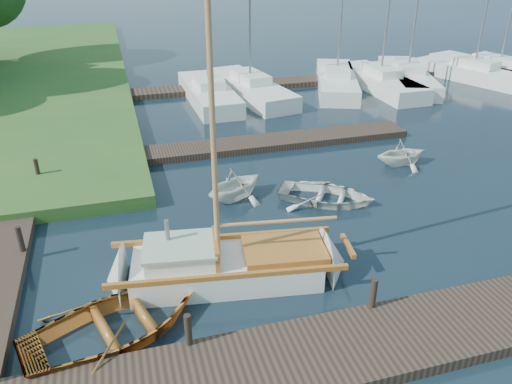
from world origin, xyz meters
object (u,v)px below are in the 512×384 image
object	(u,v)px
mooring_post_1	(188,330)
mooring_post_4	(20,239)
mooring_post_5	(37,169)
marina_boat_7	(499,69)
sailboat	(232,267)
marina_boat_4	(380,80)
marina_boat_2	(250,87)
tender_b	(235,182)
marina_boat_1	(209,92)
marina_boat_5	(407,76)
dinghy	(115,320)
tender_c	(326,193)
mooring_post_2	(373,293)
tender_d	(402,151)
marina_boat_6	(473,72)
marina_boat_3	(336,79)

from	to	relation	value
mooring_post_1	mooring_post_4	xyz separation A→B (m)	(-4.00, 5.00, 0.00)
mooring_post_5	marina_boat_7	world-z (taller)	marina_boat_7
sailboat	marina_boat_4	distance (m)	20.82
mooring_post_4	marina_boat_2	bearing A→B (deg)	52.84
tender_b	sailboat	bearing A→B (deg)	137.65
mooring_post_1	marina_boat_7	bearing A→B (deg)	38.36
marina_boat_1	marina_boat_5	xyz separation A→B (m)	(12.79, 0.15, -0.00)
dinghy	mooring_post_4	bearing A→B (deg)	14.27
marina_boat_4	tender_c	bearing A→B (deg)	143.64
mooring_post_2	tender_d	world-z (taller)	tender_d
marina_boat_2	marina_boat_1	bearing A→B (deg)	87.98
dinghy	tender_b	world-z (taller)	tender_b
tender_d	marina_boat_7	size ratio (longest dim) A/B	0.18
marina_boat_2	marina_boat_7	distance (m)	16.90
mooring_post_4	tender_d	world-z (taller)	tender_d
marina_boat_4	marina_boat_6	bearing A→B (deg)	-89.69
dinghy	tender_c	bearing A→B (deg)	-74.68
marina_boat_5	mooring_post_2	bearing A→B (deg)	165.08
tender_d	marina_boat_5	distance (m)	13.02
tender_d	marina_boat_1	xyz separation A→B (m)	(-5.85, 10.87, -0.03)
mooring_post_2	mooring_post_4	xyz separation A→B (m)	(-8.50, 5.00, 0.00)
tender_c	tender_d	distance (m)	4.78
mooring_post_1	marina_boat_6	bearing A→B (deg)	40.74
tender_c	marina_boat_5	bearing A→B (deg)	-6.90
dinghy	tender_c	world-z (taller)	dinghy
mooring_post_4	marina_boat_5	distance (m)	25.28
mooring_post_2	marina_boat_1	xyz separation A→B (m)	(-0.26, 18.88, -0.14)
mooring_post_2	marina_boat_2	xyz separation A→B (m)	(2.28, 19.22, -0.12)
mooring_post_4	marina_boat_4	xyz separation A→B (m)	(18.85, 13.52, -0.13)
mooring_post_1	marina_boat_1	size ratio (longest dim) A/B	0.08
sailboat	marina_boat_4	xyz separation A→B (m)	(13.27, 16.04, 0.22)
mooring_post_5	marina_boat_1	world-z (taller)	marina_boat_1
mooring_post_1	tender_b	xyz separation A→B (m)	(2.83, 7.03, -0.07)
dinghy	marina_boat_6	size ratio (longest dim) A/B	0.46
mooring_post_5	marina_boat_7	bearing A→B (deg)	17.53
marina_boat_3	marina_boat_6	distance (m)	9.33
tender_c	marina_boat_7	xyz separation A→B (m)	(17.85, 12.87, 0.23)
mooring_post_1	mooring_post_5	size ratio (longest dim) A/B	1.00
tender_d	marina_boat_1	distance (m)	12.34
tender_d	marina_boat_6	distance (m)	15.71
marina_boat_4	marina_boat_7	size ratio (longest dim) A/B	0.85
tender_d	marina_boat_2	xyz separation A→B (m)	(-3.32, 11.21, -0.01)
tender_b	tender_c	size ratio (longest dim) A/B	0.72
marina_boat_4	tender_b	bearing A→B (deg)	132.84
tender_c	marina_boat_3	xyz separation A→B (m)	(6.53, 13.58, 0.22)
mooring_post_5	tender_c	distance (m)	10.67
mooring_post_2	tender_b	xyz separation A→B (m)	(-1.67, 7.03, -0.07)
marina_boat_7	mooring_post_4	bearing A→B (deg)	99.68
marina_boat_7	sailboat	bearing A→B (deg)	109.64
marina_boat_2	mooring_post_2	bearing A→B (deg)	163.42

